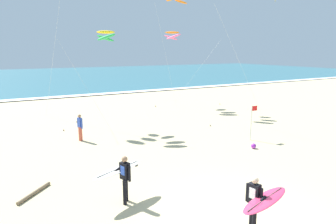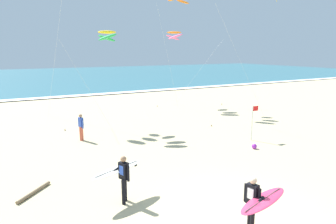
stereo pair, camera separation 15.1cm
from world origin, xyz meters
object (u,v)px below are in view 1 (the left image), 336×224
(kite_arc_amber_low, at_px, (172,36))
(beach_ball, at_px, (254,146))
(bystander_blue_top, at_px, (80,127))
(lifeguard_flag, at_px, (252,119))
(surfer_trailing, at_px, (259,200))
(kite_arc_golden_mid, at_px, (106,36))
(surfer_lead, at_px, (122,173))
(driftwood_log, at_px, (34,193))

(kite_arc_amber_low, relative_size, beach_ball, 24.88)
(kite_arc_amber_low, relative_size, bystander_blue_top, 4.38)
(kite_arc_amber_low, xyz_separation_m, lifeguard_flag, (-1.72, -12.33, -5.32))
(surfer_trailing, xyz_separation_m, kite_arc_golden_mid, (0.21, 13.89, 5.11))
(surfer_lead, height_order, beach_ball, surfer_lead)
(surfer_trailing, relative_size, beach_ball, 7.42)
(surfer_lead, bearing_deg, surfer_trailing, -54.03)
(surfer_trailing, height_order, bystander_blue_top, surfer_trailing)
(kite_arc_amber_low, xyz_separation_m, driftwood_log, (-13.81, -13.61, -6.52))
(lifeguard_flag, bearing_deg, driftwood_log, -173.97)
(kite_arc_amber_low, bearing_deg, surfer_trailing, -113.39)
(bystander_blue_top, bearing_deg, beach_ball, -37.94)
(kite_arc_golden_mid, distance_m, driftwood_log, 11.54)
(surfer_trailing, bearing_deg, kite_arc_golden_mid, 89.12)
(kite_arc_amber_low, height_order, lifeguard_flag, kite_arc_amber_low)
(surfer_trailing, xyz_separation_m, beach_ball, (5.63, 5.83, -0.90))
(surfer_trailing, bearing_deg, lifeguard_flag, 46.74)
(surfer_trailing, height_order, beach_ball, surfer_trailing)
(lifeguard_flag, distance_m, beach_ball, 2.01)
(kite_arc_golden_mid, xyz_separation_m, beach_ball, (5.42, -8.06, -6.01))
(driftwood_log, bearing_deg, surfer_trailing, -47.26)
(surfer_lead, xyz_separation_m, lifeguard_flag, (9.42, 3.36, 0.22))
(surfer_lead, distance_m, lifeguard_flag, 10.01)
(surfer_trailing, xyz_separation_m, lifeguard_flag, (6.70, 7.12, 0.22))
(kite_arc_golden_mid, xyz_separation_m, bystander_blue_top, (-2.41, -1.95, -5.34))
(beach_ball, relative_size, driftwood_log, 0.16)
(beach_ball, bearing_deg, surfer_trailing, -134.02)
(surfer_trailing, relative_size, lifeguard_flag, 0.99)
(kite_arc_golden_mid, bearing_deg, kite_arc_amber_low, 34.16)
(lifeguard_flag, height_order, driftwood_log, lifeguard_flag)
(surfer_trailing, bearing_deg, surfer_lead, 125.97)
(surfer_lead, distance_m, beach_ball, 8.66)
(surfer_trailing, distance_m, lifeguard_flag, 9.77)
(surfer_lead, xyz_separation_m, surfer_trailing, (2.72, -3.76, 0.00))
(kite_arc_golden_mid, bearing_deg, driftwood_log, -124.88)
(bystander_blue_top, height_order, driftwood_log, bystander_blue_top)
(surfer_lead, relative_size, beach_ball, 7.76)
(kite_arc_amber_low, bearing_deg, surfer_lead, -125.36)
(surfer_trailing, distance_m, beach_ball, 8.16)
(surfer_lead, xyz_separation_m, beach_ball, (8.36, 2.07, -0.90))
(kite_arc_amber_low, relative_size, lifeguard_flag, 3.32)
(surfer_trailing, distance_m, driftwood_log, 8.01)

